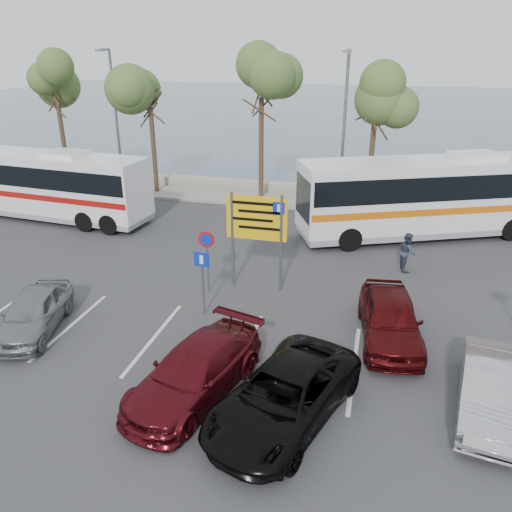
% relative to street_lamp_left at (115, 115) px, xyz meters
% --- Properties ---
extents(ground, '(120.00, 120.00, 0.00)m').
position_rel_street_lamp_left_xyz_m(ground, '(10.00, -13.52, -4.60)').
color(ground, '#343437').
rests_on(ground, ground).
extents(kerb_strip, '(44.00, 2.40, 0.15)m').
position_rel_street_lamp_left_xyz_m(kerb_strip, '(10.00, 0.48, -4.52)').
color(kerb_strip, gray).
rests_on(kerb_strip, ground).
extents(seawall, '(48.00, 0.80, 0.60)m').
position_rel_street_lamp_left_xyz_m(seawall, '(10.00, 2.48, -4.30)').
color(seawall, '#9E957E').
rests_on(seawall, ground).
extents(sea, '(140.00, 140.00, 0.00)m').
position_rel_street_lamp_left_xyz_m(sea, '(10.00, 46.48, -4.59)').
color(sea, '#3B4F5F').
rests_on(sea, ground).
extents(tree_far_left, '(3.20, 3.20, 7.60)m').
position_rel_street_lamp_left_xyz_m(tree_far_left, '(-4.00, 0.48, 1.73)').
color(tree_far_left, '#382619').
rests_on(tree_far_left, kerb_strip).
extents(tree_left, '(3.20, 3.20, 7.20)m').
position_rel_street_lamp_left_xyz_m(tree_left, '(2.00, 0.48, 1.41)').
color(tree_left, '#382619').
rests_on(tree_left, kerb_strip).
extents(tree_mid, '(3.20, 3.20, 8.00)m').
position_rel_street_lamp_left_xyz_m(tree_mid, '(8.50, 0.48, 2.06)').
color(tree_mid, '#382619').
rests_on(tree_mid, kerb_strip).
extents(tree_right, '(3.20, 3.20, 7.40)m').
position_rel_street_lamp_left_xyz_m(tree_right, '(14.50, 0.48, 1.57)').
color(tree_right, '#382619').
rests_on(tree_right, kerb_strip).
extents(street_lamp_left, '(0.45, 1.15, 8.01)m').
position_rel_street_lamp_left_xyz_m(street_lamp_left, '(0.00, 0.00, 0.00)').
color(street_lamp_left, slate).
rests_on(street_lamp_left, kerb_strip).
extents(street_lamp_right, '(0.45, 1.15, 8.01)m').
position_rel_street_lamp_left_xyz_m(street_lamp_right, '(13.00, 0.00, 0.00)').
color(street_lamp_right, slate).
rests_on(street_lamp_right, kerb_strip).
extents(direction_sign, '(2.20, 0.12, 3.60)m').
position_rel_street_lamp_left_xyz_m(direction_sign, '(11.00, -10.32, -2.17)').
color(direction_sign, slate).
rests_on(direction_sign, ground).
extents(sign_no_stop, '(0.60, 0.08, 2.35)m').
position_rel_street_lamp_left_xyz_m(sign_no_stop, '(9.40, -11.13, -3.02)').
color(sign_no_stop, slate).
rests_on(sign_no_stop, ground).
extents(sign_parking, '(0.50, 0.07, 2.25)m').
position_rel_street_lamp_left_xyz_m(sign_parking, '(9.80, -12.73, -3.13)').
color(sign_parking, slate).
rests_on(sign_parking, ground).
extents(lane_markings, '(12.02, 4.20, 0.01)m').
position_rel_street_lamp_left_xyz_m(lane_markings, '(8.86, -14.52, -4.60)').
color(lane_markings, silver).
rests_on(lane_markings, ground).
extents(coach_bus_left, '(11.60, 3.42, 3.56)m').
position_rel_street_lamp_left_xyz_m(coach_bus_left, '(-1.60, -5.17, -2.95)').
color(coach_bus_left, white).
rests_on(coach_bus_left, ground).
extents(coach_bus_right, '(12.32, 7.39, 3.84)m').
position_rel_street_lamp_left_xyz_m(coach_bus_right, '(17.50, -3.02, -2.82)').
color(coach_bus_right, white).
rests_on(coach_bus_right, ground).
extents(car_silver_a, '(2.44, 4.06, 1.29)m').
position_rel_street_lamp_left_xyz_m(car_silver_a, '(5.00, -15.03, -3.95)').
color(car_silver_a, gray).
rests_on(car_silver_a, ground).
extents(car_maroon, '(3.00, 4.90, 1.33)m').
position_rel_street_lamp_left_xyz_m(car_maroon, '(11.00, -16.66, -3.94)').
color(car_maroon, '#500D14').
rests_on(car_maroon, ground).
extents(car_red, '(2.22, 4.45, 1.46)m').
position_rel_street_lamp_left_xyz_m(car_red, '(15.80, -12.77, -3.87)').
color(car_red, '#45090B').
rests_on(car_red, ground).
extents(suv_black, '(3.63, 5.24, 1.33)m').
position_rel_street_lamp_left_xyz_m(suv_black, '(13.40, -17.02, -3.93)').
color(suv_black, black).
rests_on(suv_black, ground).
extents(car_silver_b, '(1.96, 4.11, 1.30)m').
position_rel_street_lamp_left_xyz_m(car_silver_b, '(18.20, -15.57, -3.95)').
color(car_silver_b, '#9C9CA2').
rests_on(car_silver_b, ground).
extents(pedestrian_far, '(0.72, 0.86, 1.56)m').
position_rel_street_lamp_left_xyz_m(pedestrian_far, '(16.40, -7.35, -3.82)').
color(pedestrian_far, '#313949').
rests_on(pedestrian_far, ground).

